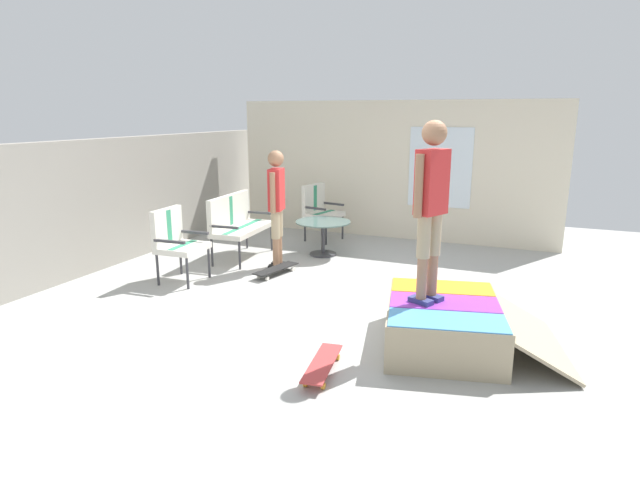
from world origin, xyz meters
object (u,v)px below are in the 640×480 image
(person_watching, at_px, (277,200))
(skateboard_spare, at_px, (322,364))
(skateboard_by_bench, at_px, (276,269))
(patio_chair_by_wall, at_px, (175,238))
(patio_bench, at_px, (236,220))
(skate_ramp, at_px, (446,324))
(patio_table, at_px, (323,231))
(patio_chair_near_house, at_px, (319,207))
(person_skater, at_px, (431,198))

(person_watching, xyz_separation_m, skateboard_spare, (-2.82, -1.91, -0.95))
(skateboard_by_bench, bearing_deg, patio_chair_by_wall, 123.59)
(patio_chair_by_wall, bearing_deg, patio_bench, -5.99)
(patio_chair_by_wall, relative_size, person_watching, 0.58)
(skate_ramp, distance_m, person_watching, 3.46)
(patio_table, bearing_deg, skateboard_by_bench, 170.46)
(skate_ramp, relative_size, patio_chair_by_wall, 1.94)
(patio_chair_near_house, xyz_separation_m, patio_chair_by_wall, (-3.03, 0.88, 0.00))
(person_watching, distance_m, person_skater, 3.27)
(patio_chair_by_wall, distance_m, skateboard_spare, 3.40)
(patio_chair_by_wall, height_order, skateboard_by_bench, patio_chair_by_wall)
(skate_ramp, relative_size, person_skater, 1.13)
(patio_chair_near_house, height_order, skateboard_by_bench, patio_chair_near_house)
(patio_chair_near_house, relative_size, skateboard_spare, 1.24)
(patio_chair_by_wall, bearing_deg, skate_ramp, -100.18)
(patio_chair_by_wall, bearing_deg, skateboard_spare, -120.23)
(patio_bench, height_order, patio_table, patio_bench)
(patio_chair_near_house, distance_m, person_skater, 4.76)
(patio_bench, relative_size, patio_chair_near_house, 1.26)
(patio_table, distance_m, skateboard_spare, 4.05)
(skateboard_spare, bearing_deg, patio_chair_near_house, 23.22)
(patio_table, relative_size, person_watching, 0.51)
(skate_ramp, xyz_separation_m, patio_table, (2.73, 2.46, 0.17))
(skateboard_spare, bearing_deg, person_watching, 34.04)
(patio_table, xyz_separation_m, person_skater, (-2.79, -2.26, 1.10))
(skate_ramp, height_order, patio_chair_near_house, patio_chair_near_house)
(patio_table, xyz_separation_m, skateboard_spare, (-3.73, -1.53, -0.32))
(person_watching, relative_size, skateboard_spare, 2.15)
(patio_bench, distance_m, patio_table, 1.42)
(patio_bench, height_order, person_skater, person_skater)
(person_watching, bearing_deg, person_skater, -125.57)
(skateboard_spare, bearing_deg, person_skater, -37.76)
(patio_chair_near_house, relative_size, person_skater, 0.58)
(person_skater, distance_m, skateboard_spare, 1.85)
(skate_ramp, bearing_deg, patio_chair_by_wall, 79.82)
(patio_bench, distance_m, patio_chair_near_house, 1.82)
(patio_bench, distance_m, person_skater, 4.17)
(patio_bench, bearing_deg, patio_chair_by_wall, 174.01)
(skate_ramp, distance_m, skateboard_spare, 1.38)
(person_skater, bearing_deg, skateboard_by_bench, 58.46)
(patio_chair_by_wall, xyz_separation_m, patio_table, (2.04, -1.37, -0.21))
(patio_bench, bearing_deg, skate_ramp, -119.03)
(skate_ramp, bearing_deg, patio_table, 42.11)
(skate_ramp, bearing_deg, person_watching, 57.33)
(patio_bench, height_order, skateboard_spare, patio_bench)
(patio_table, relative_size, person_skater, 0.51)
(patio_bench, distance_m, person_watching, 0.98)
(patio_table, height_order, person_skater, person_skater)
(patio_chair_near_house, bearing_deg, skateboard_by_bench, -173.02)
(patio_chair_near_house, distance_m, person_watching, 1.95)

